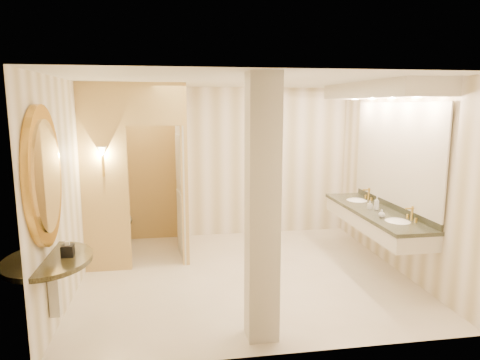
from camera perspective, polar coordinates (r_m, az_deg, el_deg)
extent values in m
plane|color=white|center=(6.24, 0.57, -12.53)|extent=(4.50, 4.50, 0.00)
plane|color=silver|center=(5.77, 0.62, 13.09)|extent=(4.50, 4.50, 0.00)
cube|color=white|center=(7.81, -1.85, 2.33)|extent=(4.50, 0.02, 2.70)
cube|color=white|center=(3.94, 5.47, -5.30)|extent=(4.50, 0.02, 2.70)
cube|color=white|center=(5.92, -21.43, -0.81)|extent=(0.02, 4.00, 2.70)
cube|color=white|center=(6.61, 20.21, 0.33)|extent=(0.02, 4.00, 2.70)
cube|color=tan|center=(7.01, -7.58, 1.38)|extent=(0.10, 1.50, 2.70)
cube|color=tan|center=(6.34, -17.61, 0.09)|extent=(0.65, 0.10, 2.70)
cube|color=tan|center=(6.19, -11.38, 9.90)|extent=(0.80, 0.10, 0.60)
cube|color=beige|center=(6.71, -7.82, -1.61)|extent=(0.14, 0.80, 2.10)
cylinder|color=gold|center=(6.24, -17.80, 1.79)|extent=(0.03, 0.03, 0.30)
cone|color=beige|center=(6.22, -17.90, 3.62)|extent=(0.14, 0.14, 0.14)
cube|color=beige|center=(6.62, 17.51, -5.00)|extent=(0.60, 2.35, 0.24)
cube|color=black|center=(6.59, 17.56, -3.99)|extent=(0.64, 2.39, 0.05)
cube|color=black|center=(6.70, 19.74, -3.27)|extent=(0.03, 2.35, 0.10)
ellipsoid|color=white|center=(6.05, 20.24, -5.57)|extent=(0.40, 0.44, 0.15)
cylinder|color=gold|center=(6.12, 21.96, -4.25)|extent=(0.03, 0.03, 0.22)
ellipsoid|color=white|center=(7.15, 15.29, -2.96)|extent=(0.40, 0.44, 0.15)
cylinder|color=gold|center=(7.21, 16.79, -1.88)|extent=(0.03, 0.03, 0.22)
cube|color=white|center=(6.57, 20.10, 3.37)|extent=(0.03, 2.35, 1.40)
cube|color=beige|center=(6.41, 18.39, 11.29)|extent=(0.75, 2.55, 0.22)
cylinder|color=black|center=(4.77, -24.25, -9.72)|extent=(1.07, 1.07, 0.05)
cube|color=beige|center=(4.86, -23.52, -13.07)|extent=(0.10, 0.10, 0.60)
cylinder|color=gold|center=(4.56, -24.76, 0.40)|extent=(0.07, 1.07, 1.07)
cylinder|color=white|center=(4.55, -24.28, 0.42)|extent=(0.02, 0.86, 0.86)
cube|color=beige|center=(4.27, 3.00, -4.09)|extent=(0.31, 0.31, 2.70)
cube|color=black|center=(4.71, -21.99, -8.73)|extent=(0.12, 0.12, 0.12)
imported|color=white|center=(7.76, -15.91, -5.48)|extent=(0.60, 0.81, 0.74)
imported|color=beige|center=(6.59, 16.93, -3.19)|extent=(0.06, 0.06, 0.12)
imported|color=silver|center=(6.14, 18.37, -4.27)|extent=(0.11, 0.11, 0.11)
imported|color=#C6B28C|center=(6.54, 17.76, -2.97)|extent=(0.08, 0.08, 0.20)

